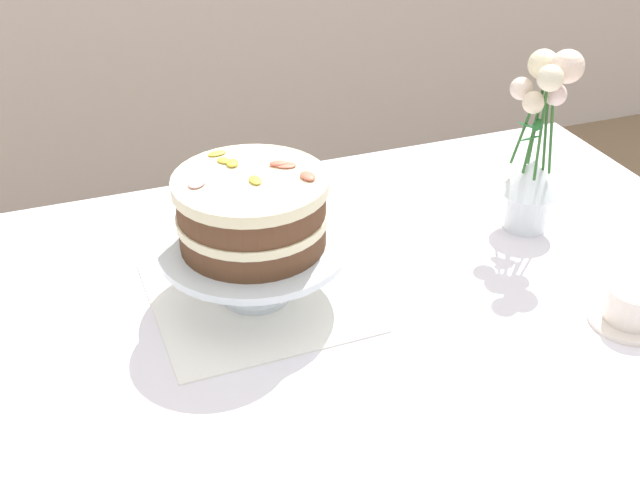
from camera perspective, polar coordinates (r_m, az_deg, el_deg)
dining_table at (r=1.27m, az=3.26°, el=-8.78°), size 1.40×1.00×0.74m
linen_napkin at (r=1.25m, az=-4.62°, el=-4.01°), size 0.33×0.33×0.00m
cake_stand at (r=1.21m, az=-4.79°, el=-0.88°), size 0.29×0.29×0.10m
layer_cake at (r=1.17m, az=-4.95°, el=2.14°), size 0.23×0.23×0.12m
flower_vase at (r=1.41m, az=15.31°, el=6.03°), size 0.11×0.11×0.33m
teacup at (r=1.27m, az=21.59°, el=-4.59°), size 0.12×0.12×0.06m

